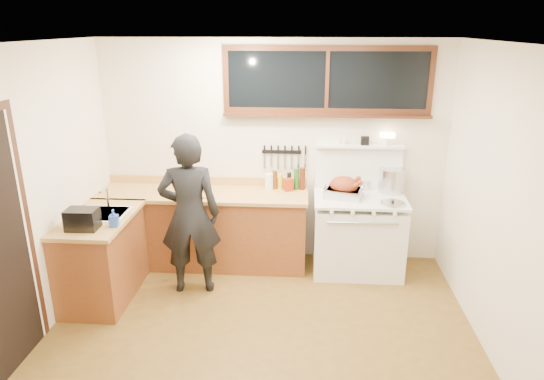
# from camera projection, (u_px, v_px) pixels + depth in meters

# --- Properties ---
(ground_plane) EXTENTS (4.00, 3.50, 0.02)m
(ground_plane) POSITION_uv_depth(u_px,v_px,m) (260.00, 339.00, 4.46)
(ground_plane) COLOR brown
(room_shell) EXTENTS (4.10, 3.60, 2.65)m
(room_shell) POSITION_uv_depth(u_px,v_px,m) (258.00, 165.00, 3.92)
(room_shell) COLOR silver
(room_shell) RESTS_ON ground
(counter_back) EXTENTS (2.44, 0.64, 1.00)m
(counter_back) POSITION_uv_depth(u_px,v_px,m) (204.00, 227.00, 5.73)
(counter_back) COLOR brown
(counter_back) RESTS_ON ground
(counter_left) EXTENTS (0.64, 1.09, 0.90)m
(counter_left) POSITION_uv_depth(u_px,v_px,m) (102.00, 257.00, 5.01)
(counter_left) COLOR brown
(counter_left) RESTS_ON ground
(sink_unit) EXTENTS (0.50, 0.45, 0.37)m
(sink_unit) POSITION_uv_depth(u_px,v_px,m) (103.00, 219.00, 4.96)
(sink_unit) COLOR white
(sink_unit) RESTS_ON counter_left
(vintage_stove) EXTENTS (1.02, 0.74, 1.57)m
(vintage_stove) POSITION_uv_depth(u_px,v_px,m) (358.00, 232.00, 5.57)
(vintage_stove) COLOR white
(vintage_stove) RESTS_ON ground
(back_window) EXTENTS (2.32, 0.13, 0.77)m
(back_window) POSITION_uv_depth(u_px,v_px,m) (327.00, 88.00, 5.37)
(back_window) COLOR black
(back_window) RESTS_ON room_shell
(knife_strip) EXTENTS (0.52, 0.03, 0.28)m
(knife_strip) POSITION_uv_depth(u_px,v_px,m) (283.00, 153.00, 5.66)
(knife_strip) COLOR black
(knife_strip) RESTS_ON room_shell
(man) EXTENTS (0.68, 0.50, 1.73)m
(man) POSITION_uv_depth(u_px,v_px,m) (190.00, 215.00, 5.02)
(man) COLOR black
(man) RESTS_ON ground
(soap_bottle) EXTENTS (0.09, 0.09, 0.17)m
(soap_bottle) POSITION_uv_depth(u_px,v_px,m) (114.00, 218.00, 4.61)
(soap_bottle) COLOR blue
(soap_bottle) RESTS_ON counter_left
(toaster) EXTENTS (0.30, 0.21, 0.20)m
(toaster) POSITION_uv_depth(u_px,v_px,m) (82.00, 219.00, 4.55)
(toaster) COLOR black
(toaster) RESTS_ON counter_left
(cutting_board) EXTENTS (0.43, 0.36, 0.14)m
(cutting_board) POSITION_uv_depth(u_px,v_px,m) (194.00, 191.00, 5.47)
(cutting_board) COLOR tan
(cutting_board) RESTS_ON counter_back
(roast_turkey) EXTENTS (0.46, 0.39, 0.24)m
(roast_turkey) POSITION_uv_depth(u_px,v_px,m) (344.00, 188.00, 5.40)
(roast_turkey) COLOR silver
(roast_turkey) RESTS_ON vintage_stove
(stockpot) EXTENTS (0.40, 0.40, 0.28)m
(stockpot) POSITION_uv_depth(u_px,v_px,m) (392.00, 180.00, 5.56)
(stockpot) COLOR silver
(stockpot) RESTS_ON vintage_stove
(saucepan) EXTENTS (0.17, 0.27, 0.10)m
(saucepan) POSITION_uv_depth(u_px,v_px,m) (364.00, 184.00, 5.68)
(saucepan) COLOR silver
(saucepan) RESTS_ON vintage_stove
(pot_lid) EXTENTS (0.30, 0.30, 0.04)m
(pot_lid) POSITION_uv_depth(u_px,v_px,m) (393.00, 203.00, 5.20)
(pot_lid) COLOR silver
(pot_lid) RESTS_ON vintage_stove
(coffee_tin) EXTENTS (0.12, 0.11, 0.15)m
(coffee_tin) POSITION_uv_depth(u_px,v_px,m) (288.00, 185.00, 5.61)
(coffee_tin) COLOR #982910
(coffee_tin) RESTS_ON counter_back
(pitcher) EXTENTS (0.13, 0.13, 0.19)m
(pitcher) POSITION_uv_depth(u_px,v_px,m) (269.00, 182.00, 5.65)
(pitcher) COLOR white
(pitcher) RESTS_ON counter_back
(bottle_cluster) EXTENTS (0.38, 0.07, 0.26)m
(bottle_cluster) POSITION_uv_depth(u_px,v_px,m) (291.00, 180.00, 5.65)
(bottle_cluster) COLOR black
(bottle_cluster) RESTS_ON counter_back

